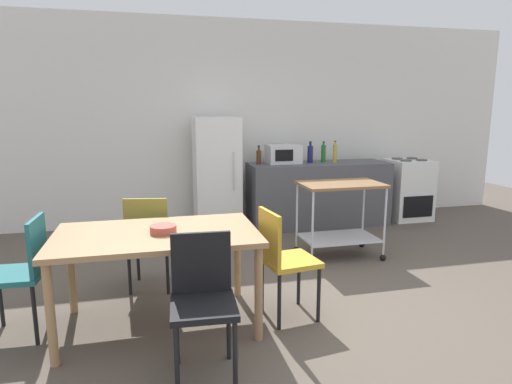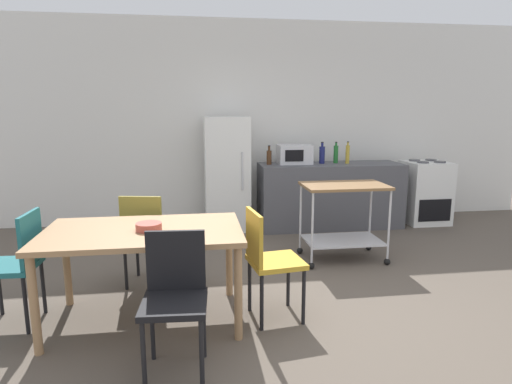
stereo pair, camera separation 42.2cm
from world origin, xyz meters
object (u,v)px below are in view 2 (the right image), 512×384
(chair_teal, at_px, (17,260))
(bottle_sparkling_water, at_px, (336,154))
(refrigerator, at_px, (227,174))
(dining_table, at_px, (143,239))
(kitchen_cart, at_px, (344,209))
(fruit_bowl, at_px, (149,227))
(chair_olive, at_px, (146,233))
(chair_black, at_px, (175,292))
(bottle_soy_sauce, at_px, (348,154))
(stove_oven, at_px, (425,192))
(chair_mustard, at_px, (268,257))
(bottle_hot_sauce, at_px, (322,154))
(microwave, at_px, (294,154))
(bottle_sesame_oil, at_px, (269,157))

(chair_teal, relative_size, bottle_sparkling_water, 2.98)
(refrigerator, bearing_deg, dining_table, -108.04)
(kitchen_cart, xyz_separation_m, fruit_bowl, (-1.97, -1.18, 0.21))
(chair_olive, bearing_deg, kitchen_cart, -156.74)
(chair_black, relative_size, fruit_bowl, 4.55)
(bottle_sparkling_water, distance_m, bottle_soy_sauce, 0.16)
(chair_olive, height_order, bottle_soy_sauce, bottle_soy_sauce)
(chair_teal, xyz_separation_m, kitchen_cart, (2.98, 1.06, 0.05))
(bottle_soy_sauce, bearing_deg, stove_oven, 1.47)
(refrigerator, xyz_separation_m, kitchen_cart, (1.16, -1.46, -0.20))
(chair_mustard, relative_size, bottle_hot_sauce, 2.95)
(microwave, bearing_deg, dining_table, -124.65)
(microwave, bearing_deg, bottle_sesame_oil, -174.09)
(refrigerator, distance_m, bottle_hot_sauce, 1.36)
(kitchen_cart, distance_m, bottle_sesame_oil, 1.58)
(refrigerator, bearing_deg, chair_olive, -115.64)
(chair_mustard, relative_size, kitchen_cart, 0.98)
(chair_teal, height_order, bottle_hot_sauce, bottle_hot_sauce)
(refrigerator, xyz_separation_m, bottle_soy_sauce, (1.68, -0.11, 0.26))
(chair_teal, relative_size, refrigerator, 0.57)
(dining_table, height_order, bottle_hot_sauce, bottle_hot_sauce)
(chair_olive, relative_size, microwave, 1.93)
(microwave, distance_m, bottle_sparkling_water, 0.60)
(chair_teal, relative_size, bottle_soy_sauce, 2.88)
(chair_olive, relative_size, bottle_sparkling_water, 2.98)
(refrigerator, distance_m, bottle_sesame_oil, 0.63)
(chair_olive, distance_m, bottle_soy_sauce, 3.19)
(kitchen_cart, bearing_deg, chair_olive, -168.03)
(stove_oven, xyz_separation_m, bottle_sparkling_water, (-1.36, 0.05, 0.58))
(chair_black, height_order, fruit_bowl, chair_black)
(dining_table, relative_size, kitchen_cart, 1.65)
(stove_oven, distance_m, bottle_sesame_oil, 2.39)
(bottle_hot_sauce, bearing_deg, bottle_soy_sauce, -11.19)
(chair_teal, height_order, microwave, microwave)
(chair_mustard, height_order, fruit_bowl, chair_mustard)
(refrigerator, bearing_deg, kitchen_cart, -51.45)
(chair_mustard, distance_m, chair_black, 0.90)
(chair_teal, bearing_deg, dining_table, 86.95)
(chair_teal, xyz_separation_m, refrigerator, (1.81, 2.52, 0.26))
(chair_black, bearing_deg, kitchen_cart, 49.82)
(dining_table, xyz_separation_m, kitchen_cart, (2.02, 1.15, -0.10))
(dining_table, distance_m, chair_olive, 0.73)
(bottle_hot_sauce, bearing_deg, bottle_sesame_oil, -179.16)
(chair_black, xyz_separation_m, refrigerator, (0.59, 3.29, 0.26))
(dining_table, relative_size, bottle_hot_sauce, 4.98)
(stove_oven, bearing_deg, fruit_bowl, -145.28)
(chair_teal, bearing_deg, chair_olive, 127.06)
(refrigerator, relative_size, kitchen_cart, 1.70)
(chair_olive, xyz_separation_m, bottle_sparkling_water, (2.45, 1.87, 0.51))
(chair_teal, height_order, bottle_sparkling_water, bottle_sparkling_water)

